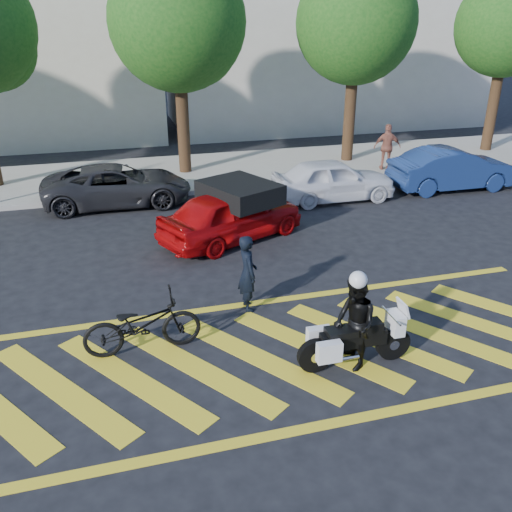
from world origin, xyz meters
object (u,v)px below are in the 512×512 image
object	(u,v)px
parked_mid_left	(117,185)
red_convertible	(232,215)
police_motorcycle	(354,340)
parked_right	(453,169)
bicycle	(142,324)
parked_mid_right	(333,180)
officer_moto	(354,324)
officer_bike	(248,273)

from	to	relation	value
parked_mid_left	red_convertible	bearing A→B (deg)	-142.33
police_motorcycle	parked_mid_left	size ratio (longest dim) A/B	0.45
police_motorcycle	parked_right	xyz separation A→B (m)	(7.57, 8.42, 0.21)
police_motorcycle	bicycle	bearing A→B (deg)	158.39
parked_mid_right	police_motorcycle	bearing A→B (deg)	159.54
officer_moto	police_motorcycle	bearing A→B (deg)	92.90
bicycle	officer_bike	bearing A→B (deg)	-67.44
officer_moto	parked_right	bearing A→B (deg)	138.88
bicycle	red_convertible	size ratio (longest dim) A/B	0.51
bicycle	red_convertible	distance (m)	5.40
parked_mid_left	parked_mid_right	size ratio (longest dim) A/B	1.14
officer_bike	red_convertible	world-z (taller)	officer_bike
officer_moto	parked_right	world-z (taller)	officer_moto
police_motorcycle	red_convertible	xyz separation A→B (m)	(-0.67, 6.06, 0.20)
red_convertible	parked_right	size ratio (longest dim) A/B	0.94
police_motorcycle	parked_mid_right	xyz separation A→B (m)	(3.20, 8.42, 0.18)
officer_bike	police_motorcycle	xyz separation A→B (m)	(1.22, -2.38, -0.31)
parked_right	bicycle	bearing A→B (deg)	124.14
red_convertible	bicycle	bearing A→B (deg)	124.92
officer_bike	officer_moto	distance (m)	2.67
parked_mid_left	police_motorcycle	bearing A→B (deg)	-159.38
officer_moto	red_convertible	size ratio (longest dim) A/B	0.41
officer_moto	parked_mid_left	world-z (taller)	officer_moto
officer_moto	parked_mid_left	distance (m)	10.41
red_convertible	parked_mid_left	xyz separation A→B (m)	(-2.77, 3.76, -0.06)
parked_mid_left	bicycle	bearing A→B (deg)	-178.37
officer_bike	bicycle	world-z (taller)	officer_bike
red_convertible	parked_mid_left	distance (m)	4.67
officer_bike	officer_moto	size ratio (longest dim) A/B	0.97
officer_bike	police_motorcycle	bearing A→B (deg)	-154.46
officer_bike	officer_moto	world-z (taller)	officer_moto
officer_moto	officer_bike	bearing A→B (deg)	-152.32
officer_moto	red_convertible	world-z (taller)	officer_moto
bicycle	police_motorcycle	size ratio (longest dim) A/B	1.01
police_motorcycle	parked_mid_left	distance (m)	10.41
parked_right	parked_mid_right	bearing A→B (deg)	91.50
officer_bike	parked_mid_right	bearing A→B (deg)	-37.74
bicycle	parked_right	world-z (taller)	parked_right
bicycle	parked_mid_right	xyz separation A→B (m)	(6.60, 7.02, 0.13)
bicycle	parked_mid_left	size ratio (longest dim) A/B	0.46
police_motorcycle	parked_mid_right	distance (m)	9.02
police_motorcycle	parked_mid_left	world-z (taller)	parked_mid_left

